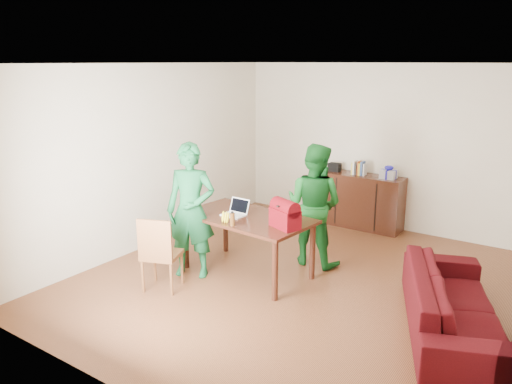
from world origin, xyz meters
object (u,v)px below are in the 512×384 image
Objects in this scene: chair at (162,268)px; bottle at (232,219)px; person_far at (314,205)px; laptop at (233,213)px; table at (247,224)px; red_bag at (285,217)px; sofa at (454,305)px; person_near at (191,211)px.

chair is 5.27× the size of bottle.
laptop is at bearing 50.91° from person_far.
table is 4.71× the size of red_bag.
person_far reaches higher than laptop.
chair is 0.43× the size of sofa.
laptop is 0.40m from bottle.
bottle is at bearing 67.97° from person_far.
bottle is at bearing 76.11° from sofa.
bottle is at bearing -52.38° from laptop.
sofa is at bearing 4.21° from table.
person_far is 0.92m from red_bag.
person_far reaches higher than sofa.
person_near reaches higher than person_far.
person_near is 3.26m from sofa.
bottle is at bearing -130.37° from red_bag.
table is 0.23m from laptop.
bottle is 0.08× the size of sofa.
red_bag reaches higher than bottle.
chair is at bearing -139.37° from bottle.
person_near is 0.54m from laptop.
person_far reaches higher than bottle.
person_far reaches higher than table.
table is 0.80× the size of sofa.
red_bag reaches higher than sofa.
red_bag is (0.57, 0.29, 0.05)m from bottle.
person_far is at bearing 117.85° from red_bag.
laptop is 2.83m from sofa.
chair is 1.06m from bottle.
red_bag is at bearing -8.65° from person_near.
red_bag reaches higher than chair.
table is at bearing 55.34° from person_far.
chair is at bearing -122.76° from red_bag.
laptop reaches higher than chair.
red_bag is at bearing 69.93° from sofa.
person_far is 2.30m from sofa.
chair is at bearing -115.94° from table.
red_bag reaches higher than table.
chair is (-0.59, -0.98, -0.41)m from table.
laptop is at bearing -160.02° from red_bag.
bottle is 0.48× the size of red_bag.
sofa is (2.07, -0.86, -0.52)m from person_far.
person_near reaches higher than sofa.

